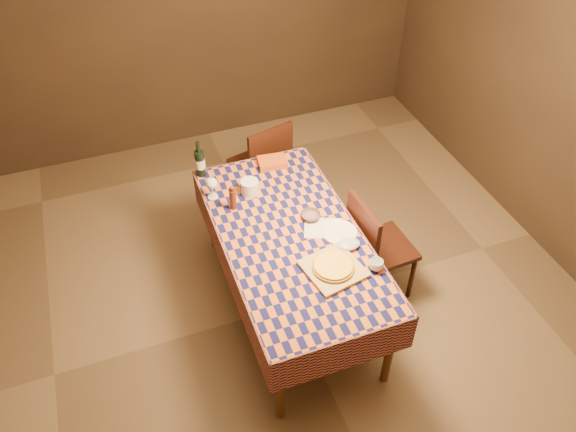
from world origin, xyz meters
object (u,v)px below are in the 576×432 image
(pizza, at_px, (333,266))
(chair_far, at_px, (264,163))
(chair_right, at_px, (374,244))
(bowl, at_px, (311,216))
(white_plate, at_px, (339,232))
(wine_bottle, at_px, (200,163))
(cutting_board, at_px, (333,269))
(dining_table, at_px, (291,242))

(pizza, relative_size, chair_far, 0.31)
(chair_right, bearing_deg, pizza, -146.08)
(pizza, bearing_deg, bowl, 84.54)
(white_plate, bearing_deg, pizza, -120.64)
(pizza, bearing_deg, chair_right, 33.92)
(pizza, xyz_separation_m, chair_far, (0.04, 1.54, -0.28))
(chair_far, bearing_deg, wine_bottle, -154.46)
(cutting_board, bearing_deg, white_plate, 59.36)
(wine_bottle, xyz_separation_m, chair_far, (0.60, 0.28, -0.36))
(pizza, bearing_deg, wine_bottle, 113.85)
(wine_bottle, height_order, chair_right, wine_bottle)
(wine_bottle, bearing_deg, cutting_board, -66.15)
(white_plate, relative_size, chair_right, 0.26)
(dining_table, height_order, chair_right, chair_right)
(wine_bottle, bearing_deg, bowl, -51.19)
(white_plate, distance_m, chair_far, 1.27)
(wine_bottle, distance_m, white_plate, 1.21)
(cutting_board, xyz_separation_m, pizza, (-0.00, -0.00, 0.02))
(chair_far, height_order, chair_right, same)
(pizza, xyz_separation_m, chair_right, (0.48, 0.33, -0.28))
(pizza, bearing_deg, white_plate, 59.36)
(pizza, relative_size, chair_right, 0.31)
(dining_table, bearing_deg, chair_far, 80.87)
(pizza, xyz_separation_m, bowl, (0.05, 0.50, -0.01))
(dining_table, bearing_deg, white_plate, -17.66)
(bowl, xyz_separation_m, white_plate, (0.13, -0.21, -0.01))
(chair_right, bearing_deg, bowl, 157.70)
(bowl, distance_m, chair_right, 0.54)
(cutting_board, bearing_deg, pizza, -116.57)
(wine_bottle, bearing_deg, pizza, -66.15)
(cutting_board, height_order, chair_far, chair_far)
(white_plate, bearing_deg, dining_table, 162.34)
(chair_far, bearing_deg, white_plate, -83.82)
(cutting_board, xyz_separation_m, white_plate, (0.18, 0.30, -0.00))
(cutting_board, distance_m, white_plate, 0.34)
(cutting_board, height_order, pizza, pizza)
(wine_bottle, bearing_deg, white_plate, -52.70)
(white_plate, bearing_deg, wine_bottle, 127.30)
(dining_table, height_order, chair_far, chair_far)
(white_plate, height_order, chair_right, chair_right)
(dining_table, distance_m, pizza, 0.44)
(chair_far, relative_size, chair_right, 1.00)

